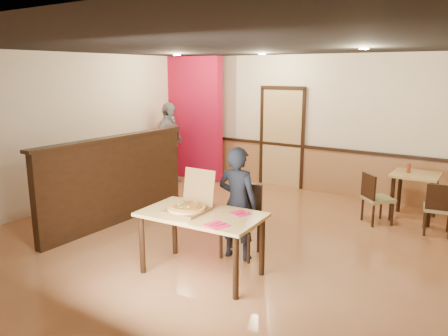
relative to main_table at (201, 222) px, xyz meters
The scene contains 24 objects.
floor 1.21m from the main_table, 107.05° to the left, with size 7.00×7.00×0.00m, color #A86A41.
ceiling 2.35m from the main_table, 107.05° to the left, with size 7.00×7.00×0.00m, color black.
wall_back 4.53m from the main_table, 93.78° to the left, with size 7.00×7.00×0.00m, color beige.
wall_left 3.98m from the main_table, 165.77° to the left, with size 7.00×7.00×0.00m, color beige.
wainscot_back 4.45m from the main_table, 93.81° to the left, with size 7.00×0.04×0.90m, color #98653D.
chair_rail_back 4.43m from the main_table, 93.83° to the left, with size 7.00×0.06×0.06m, color black.
back_door 4.57m from the main_table, 103.91° to the left, with size 0.90×0.06×2.10m, color tan.
booth_partition 2.42m from the main_table, 161.62° to the left, with size 0.20×3.10×1.44m.
red_accent_panel 5.14m from the main_table, 128.88° to the left, with size 1.60×0.20×2.78m, color #A30B2C.
spot_a 4.33m from the main_table, 133.21° to the left, with size 0.14×0.14×0.02m, color beige.
spot_b 4.20m from the main_table, 107.55° to the left, with size 0.14×0.14×0.02m, color beige.
spot_c 3.42m from the main_table, 65.84° to the left, with size 0.14×0.14×0.02m, color beige.
main_table is the anchor object (origin of this frame).
diner_chair 0.83m from the main_table, 83.75° to the left, with size 0.55×0.55×0.96m.
side_chair_left 3.32m from the main_table, 67.38° to the left, with size 0.59×0.59×0.84m.
side_chair_right 3.77m from the main_table, 53.75° to the left, with size 0.47×0.47×0.83m.
side_table 4.06m from the main_table, 64.16° to the left, with size 0.74×0.74×0.79m.
diner 0.67m from the main_table, 80.85° to the left, with size 0.56×0.37×1.52m, color black.
passerby 4.64m from the main_table, 135.31° to the left, with size 1.06×0.44×1.80m, color gray.
pizza_box 0.25m from the main_table, behind, with size 0.47×0.55×0.48m.
pizza 0.25m from the main_table, 160.67° to the right, with size 0.46×0.46×0.03m, color #CA8B49.
napkin_near 0.49m from the main_table, 32.60° to the right, with size 0.29×0.29×0.01m.
napkin_far 0.49m from the main_table, 31.47° to the left, with size 0.27×0.27×0.01m.
condiment 4.01m from the main_table, 65.80° to the left, with size 0.06×0.06×0.16m, color maroon.
Camera 1 is at (3.29, -5.00, 2.46)m, focal length 35.00 mm.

